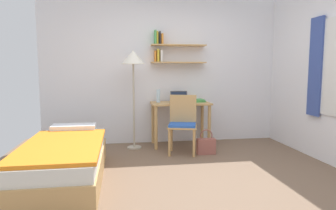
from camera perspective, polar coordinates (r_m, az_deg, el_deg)
ground_plane at (r=3.72m, az=4.90°, el=-13.98°), size 5.28×5.28×0.00m
wall_back at (r=5.46m, az=-0.08°, el=6.63°), size 4.40×0.27×2.60m
bed at (r=3.83m, az=-18.81°, el=-9.92°), size 0.87×1.93×0.54m
desk at (r=5.22m, az=2.35°, el=-1.15°), size 1.00×0.54×0.75m
desk_chair at (r=4.75m, az=2.77°, el=-3.15°), size 0.53×0.48×0.91m
standing_lamp at (r=5.00m, az=-6.58°, el=7.92°), size 0.38×0.38×1.63m
laptop at (r=5.26m, az=2.16°, el=1.08°), size 0.30×0.21×0.19m
water_bottle at (r=5.21m, az=-1.84°, el=1.72°), size 0.07×0.07×0.22m
book_stack at (r=5.33m, az=5.88°, el=0.85°), size 0.20×0.24×0.05m
handbag at (r=4.79m, az=7.21°, el=-7.61°), size 0.29×0.11×0.39m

